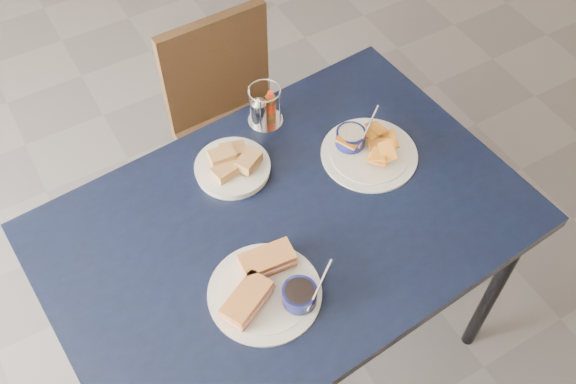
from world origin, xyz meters
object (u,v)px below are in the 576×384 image
chair_far (232,115)px  bread_basket (233,165)px  sandwich_plate (268,287)px  plantain_plate (364,148)px  condiment_caddy (264,109)px  dining_table (286,233)px

chair_far → bread_basket: 0.54m
sandwich_plate → bread_basket: (0.11, 0.40, -0.00)m
chair_far → bread_basket: chair_far is taller
chair_far → plantain_plate: same height
chair_far → condiment_caddy: bearing=-93.8°
dining_table → chair_far: size_ratio=1.59×
dining_table → bread_basket: bearing=100.6°
plantain_plate → bread_basket: plantain_plate is taller
chair_far → condiment_caddy: size_ratio=6.39×
bread_basket → sandwich_plate: bearing=-104.6°
plantain_plate → sandwich_plate: bearing=-150.6°
chair_far → sandwich_plate: same height
sandwich_plate → chair_far: bearing=70.1°
sandwich_plate → condiment_caddy: bearing=62.2°
dining_table → plantain_plate: bearing=17.3°
sandwich_plate → bread_basket: bearing=75.4°
condiment_caddy → chair_far: bearing=86.2°
dining_table → sandwich_plate: bearing=-131.8°
plantain_plate → dining_table: bearing=-162.7°
chair_far → sandwich_plate: size_ratio=2.79×
sandwich_plate → dining_table: bearing=48.2°
dining_table → bread_basket: bread_basket is taller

